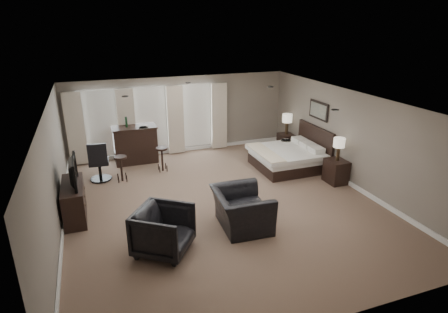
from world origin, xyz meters
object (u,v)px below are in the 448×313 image
object	(u,v)px
dresser	(74,201)
armchair_far	(163,229)
bed	(284,149)
nightstand_far	(286,142)
nightstand_near	(336,171)
bar_stool_right	(162,159)
bar_stool_left	(121,169)
lamp_far	(287,124)
bar_counter	(135,144)
armchair_near	(241,203)
desk_chair	(99,161)
tv	(71,182)
lamp_near	(338,149)

from	to	relation	value
dresser	armchair_far	size ratio (longest dim) A/B	1.39
bed	nightstand_far	distance (m)	1.73
nightstand_near	bar_stool_right	distance (m)	5.12
bed	nightstand_near	world-z (taller)	bed
armchair_far	bar_stool_left	distance (m)	3.88
armchair_far	bar_stool_left	xyz separation A→B (m)	(-0.44, 3.85, -0.14)
nightstand_near	lamp_far	bearing A→B (deg)	90.00
nightstand_far	bar_counter	world-z (taller)	bar_counter
bar_stool_right	bar_counter	bearing A→B (deg)	121.94
lamp_far	bar_stool_right	bearing A→B (deg)	-175.38
armchair_near	bar_stool_right	world-z (taller)	armchair_near
dresser	bar_counter	xyz separation A→B (m)	(1.83, 3.18, 0.18)
lamp_far	desk_chair	xyz separation A→B (m)	(-6.26, -0.44, -0.38)
armchair_near	bar_counter	xyz separation A→B (m)	(-1.65, 4.90, 0.02)
dresser	bar_stool_left	size ratio (longest dim) A/B	1.92
dresser	bar_counter	size ratio (longest dim) A/B	1.05
dresser	tv	xyz separation A→B (m)	(0.00, -0.00, 0.49)
nightstand_far	lamp_near	size ratio (longest dim) A/B	0.94
lamp_near	nightstand_near	bearing A→B (deg)	0.00
desk_chair	nightstand_far	bearing A→B (deg)	-172.23
nightstand_near	tv	xyz separation A→B (m)	(-6.92, 0.40, 0.58)
lamp_near	dresser	size ratio (longest dim) A/B	0.45
nightstand_far	dresser	distance (m)	7.36
dresser	desk_chair	bearing A→B (deg)	72.36
bed	dresser	distance (m)	6.12
armchair_far	bar_stool_right	xyz separation A→B (m)	(0.80, 4.22, -0.14)
tv	desk_chair	xyz separation A→B (m)	(0.66, 2.07, -0.32)
dresser	armchair_far	distance (m)	2.67
bar_counter	desk_chair	world-z (taller)	bar_counter
lamp_near	bar_stool_left	size ratio (longest dim) A/B	0.87
armchair_far	bar_stool_right	distance (m)	4.30
nightstand_far	bar_stool_left	xyz separation A→B (m)	(-5.68, -0.73, 0.07)
lamp_far	dresser	xyz separation A→B (m)	(-6.92, -2.50, -0.54)
armchair_near	desk_chair	world-z (taller)	desk_chair
nightstand_near	desk_chair	bearing A→B (deg)	158.52
bar_stool_left	nightstand_far	bearing A→B (deg)	7.29
lamp_near	armchair_far	distance (m)	5.53
armchair_near	bar_stool_left	world-z (taller)	armchair_near
bed	dresser	world-z (taller)	bed
bar_counter	bar_stool_right	distance (m)	1.24
nightstand_near	bar_stool_right	bearing A→B (deg)	150.23
lamp_near	lamp_far	xyz separation A→B (m)	(0.00, 2.90, -0.03)
bar_stool_left	desk_chair	bearing A→B (deg)	153.26
dresser	armchair_near	xyz separation A→B (m)	(3.48, -1.72, 0.16)
armchair_far	tv	bearing A→B (deg)	74.53
armchair_near	armchair_far	world-z (taller)	armchair_near
bar_counter	bar_stool_right	size ratio (longest dim) A/B	1.84
bar_counter	armchair_far	bearing A→B (deg)	-91.71
armchair_near	desk_chair	xyz separation A→B (m)	(-2.82, 3.78, 0.01)
nightstand_far	bar_counter	size ratio (longest dim) A/B	0.44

